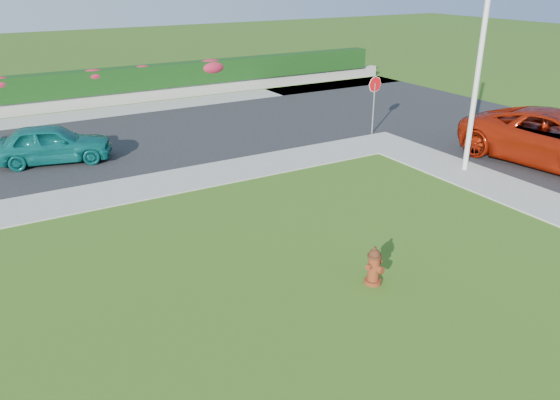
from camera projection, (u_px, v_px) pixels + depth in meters
ground at (407, 320)px, 10.04m from camera, size 120.00×120.00×0.00m
street_far at (19, 157)px, 18.85m from camera, size 26.00×8.00×0.04m
sidewalk_far at (1, 214)px, 14.41m from camera, size 24.00×2.00×0.04m
curb_corner at (382, 142)px, 20.46m from camera, size 2.00×2.00×0.04m
sidewalk_beyond at (101, 113)px, 24.70m from camera, size 34.00×2.00×0.04m
retaining_wall at (93, 101)px, 25.79m from camera, size 34.00×0.40×0.60m
hedge at (90, 82)px, 25.54m from camera, size 32.00×0.90×1.10m
fire_hydrant at (374, 266)px, 11.07m from camera, size 0.43×0.41×0.83m
sedan_teal at (52, 143)px, 18.02m from camera, size 4.04×2.39×1.29m
utility_pole at (478, 72)px, 16.42m from camera, size 0.16×0.16×6.29m
stop_sign at (375, 92)px, 20.85m from camera, size 0.62×0.06×2.28m
flower_clump_d at (94, 75)px, 25.42m from camera, size 1.18×0.76×0.59m
flower_clump_e at (143, 71)px, 26.51m from camera, size 1.04×0.67×0.52m
flower_clump_f at (211, 67)px, 28.22m from camera, size 1.57×1.01×0.78m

